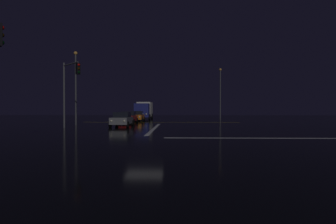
% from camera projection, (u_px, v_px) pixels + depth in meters
% --- Properties ---
extents(ground, '(120.00, 120.00, 0.10)m').
position_uv_depth(ground, '(144.00, 138.00, 18.71)').
color(ground, black).
extents(stop_line_north, '(0.35, 15.07, 0.01)m').
position_uv_depth(stop_line_north, '(154.00, 128.00, 27.48)').
color(stop_line_north, white).
rests_on(stop_line_north, ground).
extents(centre_line_ns, '(22.00, 0.15, 0.01)m').
position_uv_depth(centre_line_ns, '(161.00, 122.00, 39.07)').
color(centre_line_ns, yellow).
rests_on(centre_line_ns, ground).
extents(crosswalk_bar_east, '(15.07, 0.40, 0.01)m').
position_uv_depth(crosswalk_bar_east, '(277.00, 138.00, 18.45)').
color(crosswalk_bar_east, white).
rests_on(crosswalk_bar_east, ground).
extents(sedan_gray, '(2.02, 4.33, 1.57)m').
position_uv_depth(sedan_gray, '(122.00, 119.00, 29.95)').
color(sedan_gray, slate).
rests_on(sedan_gray, ground).
extents(sedan_red, '(2.02, 4.33, 1.57)m').
position_uv_depth(sedan_red, '(129.00, 117.00, 36.64)').
color(sedan_red, maroon).
rests_on(sedan_red, ground).
extents(sedan_orange, '(2.02, 4.33, 1.57)m').
position_uv_depth(sedan_orange, '(137.00, 116.00, 42.07)').
color(sedan_orange, '#C66014').
rests_on(sedan_orange, ground).
extents(box_truck, '(2.68, 8.28, 3.08)m').
position_uv_depth(box_truck, '(144.00, 110.00, 49.77)').
color(box_truck, navy).
rests_on(box_truck, ground).
extents(traffic_signal_nw, '(2.54, 2.54, 6.57)m').
position_uv_depth(traffic_signal_nw, '(70.00, 83.00, 27.14)').
color(traffic_signal_nw, '#4C4C51').
rests_on(traffic_signal_nw, ground).
extents(streetlamp_right_far, '(0.44, 0.44, 8.96)m').
position_uv_depth(streetlamp_right_far, '(220.00, 90.00, 48.70)').
color(streetlamp_right_far, '#424247').
rests_on(streetlamp_right_far, ground).
extents(streetlamp_left_near, '(0.44, 0.44, 8.79)m').
position_uv_depth(streetlamp_left_near, '(76.00, 82.00, 33.29)').
color(streetlamp_left_near, '#424247').
rests_on(streetlamp_left_near, ground).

